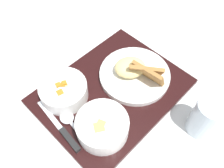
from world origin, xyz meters
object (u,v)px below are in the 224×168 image
at_px(glass_water, 205,119).
at_px(bowl_salad, 64,90).
at_px(knife, 65,134).
at_px(spoon, 71,122).
at_px(plate_main, 135,73).
at_px(bowl_soup, 102,126).

bearing_deg(glass_water, bowl_salad, 112.47).
distance_m(knife, spoon, 0.04).
bearing_deg(knife, spoon, -56.06).
distance_m(plate_main, knife, 0.27).
height_order(bowl_salad, knife, bowl_salad).
bearing_deg(glass_water, knife, 130.96).
bearing_deg(knife, bowl_salad, -33.69).
relative_size(bowl_soup, plate_main, 0.63).
distance_m(bowl_soup, glass_water, 0.26).
relative_size(plate_main, knife, 1.14).
bearing_deg(spoon, knife, 125.06).
bearing_deg(bowl_soup, glass_water, -49.89).
height_order(knife, spoon, knife).
relative_size(knife, glass_water, 1.58).
bearing_deg(spoon, glass_water, -130.34).
xyz_separation_m(bowl_soup, spoon, (-0.03, 0.08, -0.03)).
relative_size(bowl_salad, plate_main, 0.62).
distance_m(bowl_soup, knife, 0.10).
bearing_deg(spoon, plate_main, -88.91).
bearing_deg(spoon, bowl_soup, -144.40).
bearing_deg(plate_main, bowl_soup, -171.80).
bearing_deg(plate_main, spoon, 166.82).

